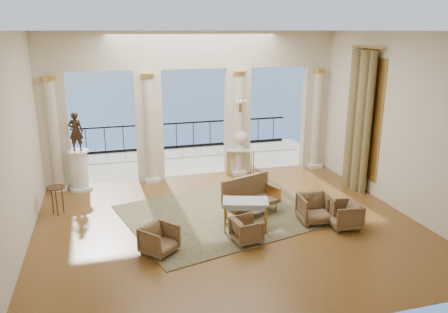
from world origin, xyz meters
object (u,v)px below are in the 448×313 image
object	(u,v)px
armchair_b	(315,207)
armchair_d	(247,229)
side_table	(56,191)
armchair_c	(345,214)
console_table	(241,154)
settee	(249,196)
statue	(76,131)
pedestal	(80,171)
armchair_a	(159,238)
game_table	(245,203)

from	to	relation	value
armchair_b	armchair_d	world-z (taller)	armchair_b
armchair_b	side_table	world-z (taller)	armchair_b
armchair_c	armchair_d	world-z (taller)	armchair_c
console_table	side_table	bearing A→B (deg)	-142.62
armchair_d	settee	xyz separation A→B (m)	(0.54, 1.44, 0.17)
armchair_d	statue	size ratio (longest dim) A/B	0.55
settee	armchair_b	bearing A→B (deg)	-52.73
armchair_b	pedestal	xyz separation A→B (m)	(-5.57, 3.89, 0.19)
armchair_b	side_table	bearing A→B (deg)	165.58
statue	side_table	xyz separation A→B (m)	(-0.50, -1.70, -1.13)
console_table	armchair_a	bearing A→B (deg)	-106.15
armchair_c	armchair_d	bearing A→B (deg)	-81.50
console_table	side_table	xyz separation A→B (m)	(-5.43, -1.75, -0.08)
armchair_c	side_table	bearing A→B (deg)	-105.33
statue	console_table	world-z (taller)	statue
armchair_d	pedestal	size ratio (longest dim) A/B	0.52
pedestal	console_table	xyz separation A→B (m)	(4.93, 0.05, 0.13)
armchair_a	armchair_d	bearing A→B (deg)	-41.52
armchair_d	console_table	xyz separation A→B (m)	(1.28, 4.49, 0.40)
armchair_b	side_table	distance (m)	6.46
armchair_a	settee	distance (m)	2.85
armchair_c	game_table	xyz separation A→B (m)	(-2.29, 0.55, 0.30)
pedestal	side_table	size ratio (longest dim) A/B	1.64
pedestal	console_table	size ratio (longest dim) A/B	1.24
armchair_c	side_table	world-z (taller)	side_table
armchair_a	armchair_d	size ratio (longest dim) A/B	1.08
game_table	armchair_c	bearing A→B (deg)	3.22
armchair_a	armchair_b	distance (m)	3.89
armchair_a	statue	world-z (taller)	statue
armchair_d	armchair_a	bearing A→B (deg)	81.59
settee	game_table	xyz separation A→B (m)	(-0.37, -0.81, 0.17)
pedestal	game_table	bearing A→B (deg)	-44.94
pedestal	statue	size ratio (longest dim) A/B	1.07
game_table	console_table	xyz separation A→B (m)	(1.11, 3.86, 0.06)
settee	game_table	world-z (taller)	settee
armchair_a	console_table	xyz separation A→B (m)	(3.21, 4.47, 0.37)
side_table	console_table	bearing A→B (deg)	17.86
game_table	settee	bearing A→B (deg)	82.17
side_table	armchair_c	bearing A→B (deg)	-21.96
armchair_b	armchair_c	size ratio (longest dim) A/B	1.10
armchair_c	game_table	size ratio (longest dim) A/B	0.60
armchair_d	console_table	bearing A→B (deg)	-23.58
armchair_d	armchair_c	bearing A→B (deg)	-95.78
game_table	side_table	xyz separation A→B (m)	(-4.32, 2.11, -0.02)
settee	side_table	xyz separation A→B (m)	(-4.69, 1.30, 0.15)
armchair_b	armchair_c	distance (m)	0.72
armchair_b	settee	distance (m)	1.64
armchair_b	settee	size ratio (longest dim) A/B	0.49
pedestal	console_table	world-z (taller)	pedestal
settee	statue	size ratio (longest dim) A/B	1.41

